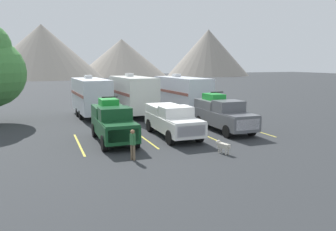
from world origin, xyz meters
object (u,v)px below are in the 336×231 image
object	(u,v)px
camper_trailer_b	(133,94)
camper_trailer_c	(182,93)
pickup_truck_a	(113,122)
person_a	(133,143)
pickup_truck_c	(222,113)
dog	(222,145)
camper_trailer_a	(91,95)
pickup_truck_b	(172,119)

from	to	relation	value
camper_trailer_b	camper_trailer_c	bearing A→B (deg)	-1.43
pickup_truck_a	person_a	distance (m)	4.22
pickup_truck_a	pickup_truck_c	size ratio (longest dim) A/B	0.93
camper_trailer_b	camper_trailer_c	size ratio (longest dim) A/B	0.87
pickup_truck_a	camper_trailer_b	bearing A→B (deg)	67.26
pickup_truck_c	dog	world-z (taller)	pickup_truck_c
camper_trailer_a	camper_trailer_c	bearing A→B (deg)	-6.62
pickup_truck_a	person_a	world-z (taller)	pickup_truck_a
pickup_truck_c	camper_trailer_c	distance (m)	8.22
camper_trailer_b	person_a	distance (m)	13.44
pickup_truck_a	pickup_truck_b	bearing A→B (deg)	0.27
camper_trailer_c	dog	world-z (taller)	camper_trailer_c
camper_trailer_b	person_a	xyz separation A→B (m)	(-3.55, -12.91, -1.12)
dog	pickup_truck_a	bearing A→B (deg)	135.19
pickup_truck_a	camper_trailer_a	size ratio (longest dim) A/B	0.68
camper_trailer_a	person_a	world-z (taller)	camper_trailer_a
pickup_truck_b	person_a	distance (m)	5.66
camper_trailer_b	person_a	size ratio (longest dim) A/B	5.07
camper_trailer_c	person_a	size ratio (longest dim) A/B	5.80
pickup_truck_a	pickup_truck_b	distance (m)	3.86
pickup_truck_a	pickup_truck_c	world-z (taller)	pickup_truck_c
person_a	dog	xyz separation A→B (m)	(4.69, -0.55, -0.44)
pickup_truck_c	dog	size ratio (longest dim) A/B	5.84
person_a	dog	bearing A→B (deg)	-6.65
camper_trailer_b	dog	xyz separation A→B (m)	(1.14, -13.46, -1.56)
dog	person_a	bearing A→B (deg)	173.35
pickup_truck_b	camper_trailer_c	distance (m)	9.70
pickup_truck_b	camper_trailer_a	size ratio (longest dim) A/B	0.73
pickup_truck_c	person_a	world-z (taller)	pickup_truck_c
pickup_truck_c	person_a	bearing A→B (deg)	-149.23
pickup_truck_a	pickup_truck_b	world-z (taller)	pickup_truck_a
camper_trailer_c	pickup_truck_a	bearing A→B (deg)	-134.11
camper_trailer_c	person_a	world-z (taller)	camper_trailer_c
camper_trailer_a	pickup_truck_c	bearing A→B (deg)	-49.59
pickup_truck_a	dog	distance (m)	6.79
camper_trailer_c	pickup_truck_c	bearing A→B (deg)	-93.24
pickup_truck_a	camper_trailer_c	xyz separation A→B (m)	(8.32, 8.59, 0.74)
pickup_truck_b	camper_trailer_b	bearing A→B (deg)	91.38
pickup_truck_a	pickup_truck_b	size ratio (longest dim) A/B	0.93
camper_trailer_a	person_a	distance (m)	13.79
person_a	camper_trailer_c	bearing A→B (deg)	57.26
pickup_truck_c	camper_trailer_c	bearing A→B (deg)	86.76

